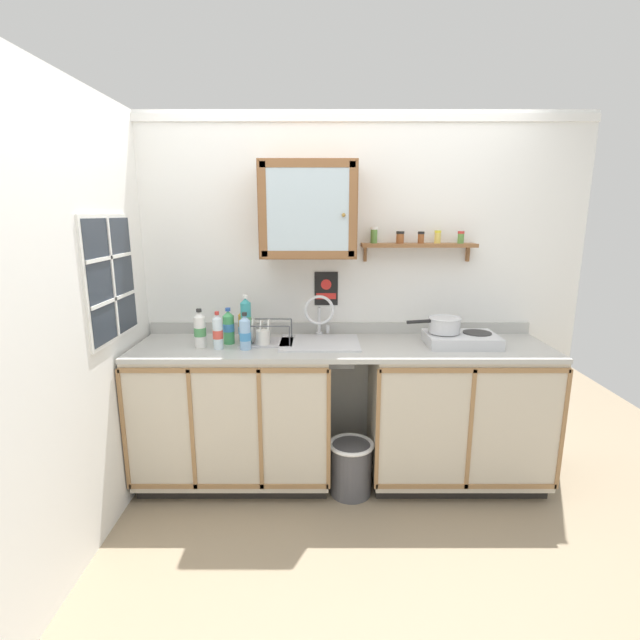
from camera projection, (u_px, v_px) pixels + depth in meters
name	position (u px, v px, depth m)	size (l,w,h in m)	color
floor	(343.00, 518.00, 2.77)	(5.68, 5.68, 0.00)	gray
back_wall	(339.00, 295.00, 3.23)	(3.28, 0.07, 2.42)	white
side_wall_left	(69.00, 332.00, 2.27)	(0.05, 3.52, 2.42)	white
lower_cabinet_run	(234.00, 415.00, 3.09)	(1.26, 0.60, 0.92)	black
lower_cabinet_run_right	(455.00, 415.00, 3.09)	(1.14, 0.60, 0.92)	black
countertop	(341.00, 347.00, 2.98)	(2.64, 0.63, 0.03)	#B2B2AD
backsplash	(339.00, 328.00, 3.25)	(2.64, 0.02, 0.08)	#B2B2AD
sink	(319.00, 344.00, 3.02)	(0.51, 0.44, 0.41)	silver
hot_plate_stove	(460.00, 339.00, 2.96)	(0.45, 0.31, 0.08)	silver
saucepan	(443.00, 324.00, 2.96)	(0.36, 0.21, 0.10)	silver
bottle_soda_green_0	(227.00, 327.00, 2.98)	(0.07, 0.07, 0.23)	#4CB266
bottle_opaque_white_1	(199.00, 330.00, 2.90)	(0.07, 0.07, 0.25)	white
bottle_water_blue_2	(244.00, 333.00, 2.85)	(0.07, 0.07, 0.23)	#8CB7E0
bottle_water_clear_3	(217.00, 332.00, 2.86)	(0.06, 0.06, 0.24)	silver
bottle_detergent_teal_4	(245.00, 322.00, 2.94)	(0.07, 0.07, 0.32)	teal
bottle_juice_amber_5	(243.00, 326.00, 3.05)	(0.07, 0.07, 0.23)	gold
dish_rack	(263.00, 337.00, 3.00)	(0.34, 0.22, 0.17)	#B2B2B7
mug	(262.00, 338.00, 2.94)	(0.09, 0.12, 0.10)	white
wall_cabinet	(307.00, 210.00, 2.92)	(0.60, 0.35, 0.59)	brown
spice_shelf	(416.00, 243.00, 3.06)	(0.75, 0.14, 0.23)	brown
warning_sign	(325.00, 289.00, 3.19)	(0.16, 0.01, 0.23)	black
window	(109.00, 278.00, 2.64)	(0.03, 0.62, 0.72)	#262D38
trash_bin	(350.00, 467.00, 2.98)	(0.29, 0.29, 0.36)	#4C4C51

